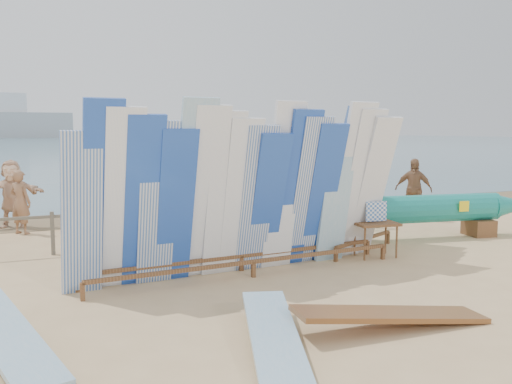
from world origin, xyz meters
name	(u,v)px	position (x,y,z in m)	size (l,w,h in m)	color
ground	(186,282)	(0.00, 0.00, 0.00)	(160.00, 160.00, 0.00)	tan
ocean	(42,141)	(0.00, 128.00, 0.00)	(320.00, 240.00, 0.02)	slate
wet_sand_strip	(121,218)	(0.00, 7.20, 0.00)	(40.00, 2.60, 0.01)	olive
fence	(149,219)	(0.00, 3.00, 0.63)	(12.08, 0.08, 0.90)	#756C58
main_surfboard_rack	(248,196)	(1.17, 0.06, 1.40)	(6.26, 1.40, 3.09)	brown
side_surfboard_rack	(355,188)	(3.95, 0.95, 1.36)	(2.65, 1.80, 3.03)	brown
outrigger_canoe	(405,211)	(5.71, 1.49, 0.67)	(7.36, 1.69, 1.05)	brown
vendor_table	(376,239)	(4.05, 0.29, 0.38)	(0.92, 0.70, 1.14)	brown
flat_board_c	(392,328)	(1.91, -3.15, 0.00)	(0.56, 2.70, 0.07)	brown
flat_board_a	(8,352)	(-2.69, -2.05, 0.00)	(0.56, 2.70, 0.07)	#80B1CD
flat_board_b	(275,354)	(0.17, -3.30, 0.00)	(0.56, 2.70, 0.07)	#80B1CD
beach_chair_left	(125,232)	(-0.43, 3.67, 0.25)	(0.59, 0.61, 0.85)	#AC1712
beach_chair_right	(188,226)	(1.07, 3.69, 0.27)	(0.83, 0.84, 0.93)	#AC1712
stroller	(205,220)	(1.46, 3.58, 0.41)	(0.54, 0.76, 1.01)	#AC1712
beachgoer_5	(102,191)	(-0.57, 6.58, 0.90)	(1.67, 0.54, 1.80)	beige
beachgoer_10	(413,189)	(7.67, 3.66, 0.88)	(1.04, 0.45, 1.77)	#8C6042
beachgoer_6	(286,194)	(3.69, 3.72, 0.94)	(0.92, 0.44, 1.88)	tan
beachgoer_extra_0	(350,190)	(6.34, 4.89, 0.81)	(1.04, 0.43, 1.61)	tan
beachgoer_8	(234,195)	(2.43, 4.19, 0.90)	(0.87, 0.42, 1.80)	beige
beachgoer_11	(12,194)	(-2.86, 6.76, 0.90)	(1.67, 0.54, 1.80)	beige
beachgoer_1	(20,202)	(-2.64, 5.71, 0.79)	(0.58, 0.32, 1.59)	#8C6042
beachgoer_3	(95,195)	(-0.81, 6.23, 0.84)	(1.09, 0.45, 1.68)	tan
beachgoer_7	(191,197)	(1.61, 5.36, 0.77)	(0.56, 0.31, 1.54)	#8C6042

